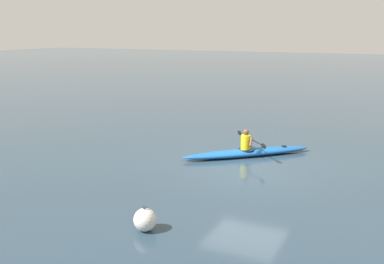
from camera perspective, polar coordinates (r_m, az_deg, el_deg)
name	(u,v)px	position (r m, az deg, el deg)	size (l,w,h in m)	color
ground_plane	(247,169)	(14.93, 7.02, -4.65)	(160.00, 160.00, 0.00)	#283D4C
kayak	(248,152)	(16.36, 7.09, -2.60)	(4.04, 3.80, 0.27)	#1959A5
kayaker	(246,141)	(16.22, 6.93, -1.10)	(1.71, 1.85, 0.74)	yellow
mooring_buoy_red_near	(145,220)	(10.40, -6.00, -11.04)	(0.53, 0.53, 0.57)	silver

